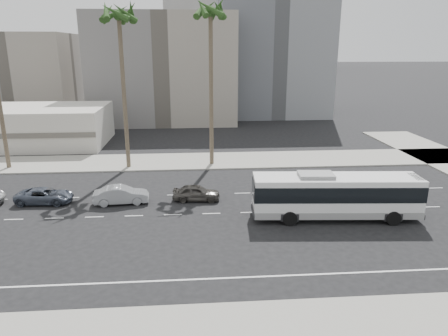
{
  "coord_description": "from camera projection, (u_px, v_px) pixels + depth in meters",
  "views": [
    {
      "loc": [
        -7.33,
        -30.02,
        12.52
      ],
      "look_at": [
        -4.7,
        4.0,
        2.54
      ],
      "focal_mm": 33.1,
      "sensor_mm": 36.0,
      "label": 1
    }
  ],
  "objects": [
    {
      "name": "midrise_gray_center",
      "position": [
        270.0,
        45.0,
        79.49
      ],
      "size": [
        20.0,
        20.0,
        26.0
      ],
      "primitive_type": "cube",
      "color": "slate",
      "rests_on": "ground"
    },
    {
      "name": "car_c",
      "position": [
        45.0,
        196.0,
        34.4
      ],
      "size": [
        2.38,
        4.72,
        1.28
      ],
      "primitive_type": "imported",
      "rotation": [
        0.0,
        0.0,
        1.51
      ],
      "color": "#3D4452",
      "rests_on": "ground"
    },
    {
      "name": "midrise_beige_far",
      "position": [
        24.0,
        76.0,
        75.71
      ],
      "size": [
        18.0,
        16.0,
        15.0
      ],
      "primitive_type": "cube",
      "color": "slate",
      "rests_on": "ground"
    },
    {
      "name": "commercial_low",
      "position": [
        21.0,
        126.0,
        54.73
      ],
      "size": [
        22.0,
        12.16,
        5.0
      ],
      "color": "beige",
      "rests_on": "ground"
    },
    {
      "name": "palm_near",
      "position": [
        210.0,
        15.0,
        41.49
      ],
      "size": [
        5.13,
        5.13,
        17.28
      ],
      "rotation": [
        0.0,
        0.0,
        -0.35
      ],
      "color": "brown",
      "rests_on": "ground"
    },
    {
      "name": "sidewalk_north",
      "position": [
        257.0,
        160.0,
        47.6
      ],
      "size": [
        120.0,
        7.0,
        0.15
      ],
      "primitive_type": "cube",
      "color": "gray",
      "rests_on": "ground"
    },
    {
      "name": "city_bus",
      "position": [
        336.0,
        195.0,
        31.01
      ],
      "size": [
        12.61,
        3.65,
        3.58
      ],
      "rotation": [
        0.0,
        0.0,
        -0.07
      ],
      "color": "silver",
      "rests_on": "ground"
    },
    {
      "name": "car_a",
      "position": [
        196.0,
        193.0,
        34.99
      ],
      "size": [
        1.94,
        4.11,
        1.36
      ],
      "primitive_type": "imported",
      "rotation": [
        0.0,
        0.0,
        1.49
      ],
      "color": "#46433E",
      "rests_on": "ground"
    },
    {
      "name": "midrise_beige_west",
      "position": [
        165.0,
        68.0,
        72.43
      ],
      "size": [
        24.0,
        18.0,
        18.0
      ],
      "primitive_type": "cube",
      "color": "slate",
      "rests_on": "ground"
    },
    {
      "name": "car_b",
      "position": [
        121.0,
        195.0,
        34.28
      ],
      "size": [
        1.96,
        4.62,
        1.48
      ],
      "primitive_type": "imported",
      "rotation": [
        0.0,
        0.0,
        1.66
      ],
      "color": "gray",
      "rests_on": "ground"
    },
    {
      "name": "highrise_right",
      "position": [
        278.0,
        8.0,
        246.39
      ],
      "size": [
        26.0,
        26.0,
        70.0
      ],
      "primitive_type": "cube",
      "color": "slate",
      "rests_on": "ground"
    },
    {
      "name": "civic_tower",
      "position": [
        198.0,
        4.0,
        260.97
      ],
      "size": [
        42.0,
        42.0,
        129.0
      ],
      "color": "#B6B2AB",
      "rests_on": "ground"
    },
    {
      "name": "highrise_far",
      "position": [
        305.0,
        21.0,
        278.36
      ],
      "size": [
        22.0,
        22.0,
        60.0
      ],
      "primitive_type": "cube",
      "color": "slate",
      "rests_on": "ground"
    },
    {
      "name": "ground",
      "position": [
        287.0,
        211.0,
        32.78
      ],
      "size": [
        700.0,
        700.0,
        0.0
      ],
      "primitive_type": "plane",
      "color": "black",
      "rests_on": "ground"
    },
    {
      "name": "palm_mid",
      "position": [
        119.0,
        19.0,
        40.39
      ],
      "size": [
        5.49,
        5.49,
        16.94
      ],
      "rotation": [
        0.0,
        0.0,
        -0.18
      ],
      "color": "brown",
      "rests_on": "ground"
    }
  ]
}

